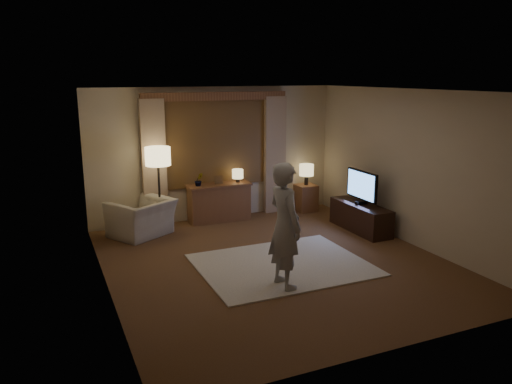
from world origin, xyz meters
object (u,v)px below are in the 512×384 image
side_table (306,198)px  tv_stand (360,217)px  sideboard (219,203)px  armchair (142,218)px  person (285,225)px

side_table → tv_stand: side_table is taller
sideboard → side_table: size_ratio=2.14×
armchair → person: size_ratio=0.59×
person → side_table: bearing=-37.3°
tv_stand → person: 3.04m
sideboard → person: (-0.26, -3.35, 0.52)m
sideboard → side_table: 1.93m
sideboard → armchair: size_ratio=1.19×
tv_stand → person: (-2.44, -1.70, 0.62)m
armchair → person: 3.33m
sideboard → person: bearing=-94.4°
armchair → side_table: size_ratio=1.80×
person → armchair: bearing=20.1°
side_table → sideboard: bearing=178.5°
side_table → person: person is taller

